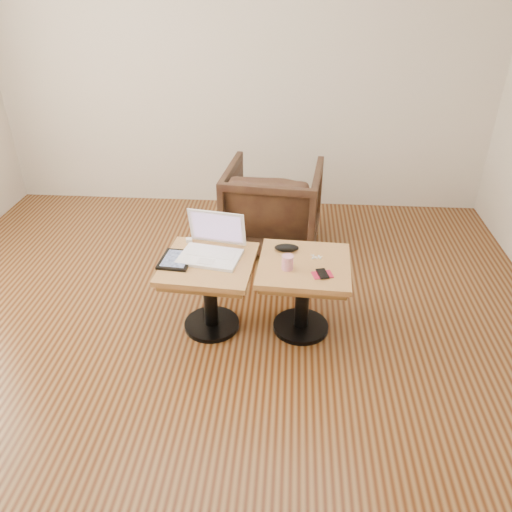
# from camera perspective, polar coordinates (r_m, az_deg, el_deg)

# --- Properties ---
(room_shell) EXTENTS (4.52, 4.52, 2.71)m
(room_shell) POSITION_cam_1_polar(r_m,az_deg,el_deg) (2.46, -6.89, 13.22)
(room_shell) COLOR #431F0C
(room_shell) RESTS_ON ground
(side_table_left) EXTENTS (0.59, 0.59, 0.50)m
(side_table_left) POSITION_cam_1_polar(r_m,az_deg,el_deg) (3.12, -5.37, -2.56)
(side_table_left) COLOR black
(side_table_left) RESTS_ON ground
(side_table_right) EXTENTS (0.58, 0.58, 0.50)m
(side_table_right) POSITION_cam_1_polar(r_m,az_deg,el_deg) (3.10, 5.43, -2.79)
(side_table_right) COLOR black
(side_table_right) RESTS_ON ground
(laptop) EXTENTS (0.41, 0.37, 0.26)m
(laptop) POSITION_cam_1_polar(r_m,az_deg,el_deg) (3.09, -5.03, 1.02)
(laptop) COLOR white
(laptop) RESTS_ON side_table_left
(tablet) EXTENTS (0.21, 0.25, 0.02)m
(tablet) POSITION_cam_1_polar(r_m,az_deg,el_deg) (3.07, -9.10, -0.42)
(tablet) COLOR black
(tablet) RESTS_ON side_table_left
(charging_adapter) EXTENTS (0.04, 0.04, 0.02)m
(charging_adapter) POSITION_cam_1_polar(r_m,az_deg,el_deg) (3.27, -7.64, 1.81)
(charging_adapter) COLOR white
(charging_adapter) RESTS_ON side_table_left
(glasses_case) EXTENTS (0.16, 0.07, 0.05)m
(glasses_case) POSITION_cam_1_polar(r_m,az_deg,el_deg) (3.14, 3.53, 0.95)
(glasses_case) COLOR black
(glasses_case) RESTS_ON side_table_right
(striped_cup) EXTENTS (0.09, 0.09, 0.09)m
(striped_cup) POSITION_cam_1_polar(r_m,az_deg,el_deg) (2.95, 3.63, -0.73)
(striped_cup) COLOR #CD316C
(striped_cup) RESTS_ON side_table_right
(earbuds_tangle) EXTENTS (0.07, 0.05, 0.01)m
(earbuds_tangle) POSITION_cam_1_polar(r_m,az_deg,el_deg) (3.09, 6.89, -0.11)
(earbuds_tangle) COLOR white
(earbuds_tangle) RESTS_ON side_table_right
(phone_on_sleeve) EXTENTS (0.13, 0.11, 0.01)m
(phone_on_sleeve) POSITION_cam_1_polar(r_m,az_deg,el_deg) (2.93, 7.60, -2.07)
(phone_on_sleeve) COLOR #A81C39
(phone_on_sleeve) RESTS_ON side_table_right
(armchair) EXTENTS (0.82, 0.84, 0.70)m
(armchair) POSITION_cam_1_polar(r_m,az_deg,el_deg) (4.10, 1.96, 5.73)
(armchair) COLOR black
(armchair) RESTS_ON ground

